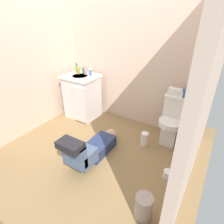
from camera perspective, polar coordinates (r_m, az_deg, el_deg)
name	(u,v)px	position (r m, az deg, el deg)	size (l,w,h in m)	color
ground_plane	(99,147)	(2.95, -4.02, -10.53)	(3.00, 2.96, 0.04)	olive
wall_back	(132,55)	(3.23, 6.26, 17.03)	(2.66, 0.08, 2.40)	beige
wall_left	(29,57)	(3.30, -24.03, 15.09)	(0.08, 1.96, 2.40)	beige
wall_right	(209,89)	(1.94, 27.55, 6.27)	(0.08, 1.96, 2.40)	beige
toilet	(173,121)	(2.97, 18.09, -2.62)	(0.36, 0.46, 0.75)	silver
vanity_cabinet	(82,96)	(3.58, -9.13, 4.84)	(0.60, 0.53, 0.82)	silver
faucet	(85,71)	(3.54, -8.19, 12.39)	(0.02, 0.02, 0.10)	silver
person_plumber	(91,148)	(2.61, -6.56, -11.01)	(0.39, 1.06, 0.52)	navy
tissue_box	(176,92)	(2.87, 19.00, 5.85)	(0.22, 0.11, 0.10)	silver
toiletry_bag	(187,94)	(2.85, 21.91, 5.23)	(0.12, 0.09, 0.11)	#33598C
soap_dispenser	(77,69)	(3.64, -10.78, 12.93)	(0.06, 0.06, 0.17)	#4B9C51
bottle_amber	(79,70)	(3.53, -10.25, 12.43)	(0.04, 0.04, 0.13)	#C68A34
bottle_green	(84,71)	(3.54, -8.73, 12.45)	(0.05, 0.05, 0.11)	#479C48
bottle_pink	(86,70)	(3.48, -8.12, 12.61)	(0.06, 0.06, 0.16)	pink
bottle_clear	(90,71)	(3.49, -6.80, 12.36)	(0.05, 0.05, 0.11)	silver
bottle_blue	(91,73)	(3.39, -6.61, 11.82)	(0.05, 0.05, 0.10)	#3B63BA
trash_can	(144,207)	(2.07, 9.66, -26.75)	(0.18, 0.18, 0.27)	#A19288
paper_towel_roll	(144,139)	(2.92, 9.93, -8.21)	(0.11, 0.11, 0.22)	white
toilet_paper_roll	(168,174)	(2.53, 16.70, -17.81)	(0.11, 0.11, 0.10)	white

